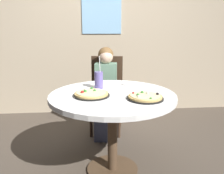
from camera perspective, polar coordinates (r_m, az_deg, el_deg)
ground_plane at (r=2.45m, az=0.11°, el=-18.72°), size 8.00×8.00×0.00m
wall_with_window at (r=3.77m, az=-2.39°, el=16.02°), size 5.20×0.14×2.90m
dining_table at (r=2.17m, az=0.12°, el=-4.43°), size 1.11×1.11×0.75m
chair_wooden at (r=3.12m, az=-1.27°, el=-0.67°), size 0.46×0.46×0.95m
diner_child at (r=2.96m, az=-1.50°, el=-2.44°), size 0.30×0.43×1.08m
pizza_veggie at (r=2.08m, az=-4.87°, el=-1.64°), size 0.31×0.31×0.05m
pizza_cheese at (r=2.01m, az=7.73°, el=-2.35°), size 0.30×0.30×0.05m
soda_cup at (r=2.31m, az=-3.11°, el=1.64°), size 0.08×0.08×0.31m
plate_small at (r=2.49m, az=4.30°, el=0.75°), size 0.18×0.18×0.01m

